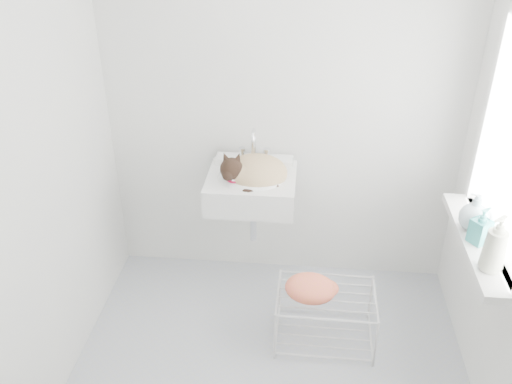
# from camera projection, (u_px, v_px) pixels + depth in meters

# --- Properties ---
(floor) EXTENTS (2.20, 2.00, 0.02)m
(floor) POSITION_uv_depth(u_px,v_px,m) (269.00, 375.00, 3.03)
(floor) COLOR #AAAEB2
(floor) RESTS_ON ground
(back_wall) EXTENTS (2.20, 0.02, 2.50)m
(back_wall) POSITION_uv_depth(u_px,v_px,m) (284.00, 98.00, 3.27)
(back_wall) COLOR white
(back_wall) RESTS_ON ground
(left_wall) EXTENTS (0.02, 2.00, 2.50)m
(left_wall) POSITION_uv_depth(u_px,v_px,m) (32.00, 166.00, 2.50)
(left_wall) COLOR white
(left_wall) RESTS_ON ground
(windowsill) EXTENTS (0.16, 0.88, 0.04)m
(windowsill) POSITION_uv_depth(u_px,v_px,m) (477.00, 242.00, 2.70)
(windowsill) COLOR white
(windowsill) RESTS_ON right_wall
(sink) EXTENTS (0.53, 0.46, 0.21)m
(sink) POSITION_uv_depth(u_px,v_px,m) (252.00, 176.00, 3.26)
(sink) COLOR white
(sink) RESTS_ON back_wall
(faucet) EXTENTS (0.19, 0.13, 0.19)m
(faucet) POSITION_uv_depth(u_px,v_px,m) (254.00, 142.00, 3.34)
(faucet) COLOR silver
(faucet) RESTS_ON sink
(cat) EXTENTS (0.43, 0.37, 0.25)m
(cat) POSITION_uv_depth(u_px,v_px,m) (254.00, 171.00, 3.22)
(cat) COLOR tan
(cat) RESTS_ON sink
(wire_rack) EXTENTS (0.56, 0.40, 0.33)m
(wire_rack) POSITION_uv_depth(u_px,v_px,m) (325.00, 318.00, 3.21)
(wire_rack) COLOR silver
(wire_rack) RESTS_ON floor
(towel) EXTENTS (0.31, 0.24, 0.12)m
(towel) POSITION_uv_depth(u_px,v_px,m) (310.00, 292.00, 3.08)
(towel) COLOR orange
(towel) RESTS_ON wire_rack
(bottle_a) EXTENTS (0.13, 0.13, 0.24)m
(bottle_a) POSITION_uv_depth(u_px,v_px,m) (489.00, 269.00, 2.49)
(bottle_a) COLOR silver
(bottle_a) RESTS_ON windowsill
(bottle_b) EXTENTS (0.12, 0.12, 0.19)m
(bottle_b) POSITION_uv_depth(u_px,v_px,m) (477.00, 242.00, 2.67)
(bottle_b) COLOR teal
(bottle_b) RESTS_ON windowsill
(bottle_c) EXTENTS (0.20, 0.20, 0.19)m
(bottle_c) POSITION_uv_depth(u_px,v_px,m) (471.00, 228.00, 2.77)
(bottle_c) COLOR silver
(bottle_c) RESTS_ON windowsill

